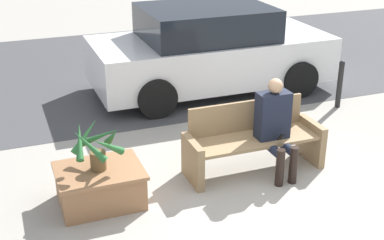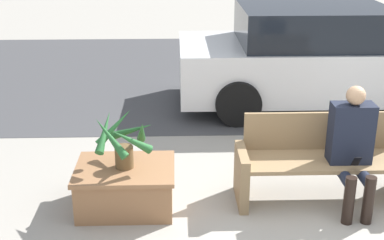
% 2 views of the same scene
% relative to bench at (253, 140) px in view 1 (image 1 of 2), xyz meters
% --- Properties ---
extents(ground_plane, '(30.00, 30.00, 0.00)m').
position_rel_bench_xyz_m(ground_plane, '(-0.11, -0.80, -0.40)').
color(ground_plane, '#9E998E').
extents(road_surface, '(20.00, 6.00, 0.01)m').
position_rel_bench_xyz_m(road_surface, '(-0.11, 4.67, -0.40)').
color(road_surface, '#424244').
rests_on(road_surface, ground_plane).
extents(bench, '(1.75, 0.57, 0.85)m').
position_rel_bench_xyz_m(bench, '(0.00, 0.00, 0.00)').
color(bench, '#8C704C').
rests_on(bench, ground_plane).
extents(person_seated, '(0.41, 0.57, 1.23)m').
position_rel_bench_xyz_m(person_seated, '(0.21, -0.18, 0.27)').
color(person_seated, black).
rests_on(person_seated, ground_plane).
extents(planter_box, '(0.96, 0.76, 0.43)m').
position_rel_bench_xyz_m(planter_box, '(-1.98, -0.13, -0.17)').
color(planter_box, '#936642').
rests_on(planter_box, ground_plane).
extents(potted_plant, '(0.59, 0.62, 0.55)m').
position_rel_bench_xyz_m(potted_plant, '(-1.98, -0.12, 0.32)').
color(potted_plant, brown).
rests_on(potted_plant, planter_box).
extents(parked_car, '(4.12, 1.98, 1.49)m').
position_rel_bench_xyz_m(parked_car, '(0.63, 2.93, 0.33)').
color(parked_car, silver).
rests_on(parked_car, ground_plane).
extents(bollard_post, '(0.10, 0.10, 0.79)m').
position_rel_bench_xyz_m(bollard_post, '(2.28, 1.40, 0.01)').
color(bollard_post, black).
rests_on(bollard_post, ground_plane).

